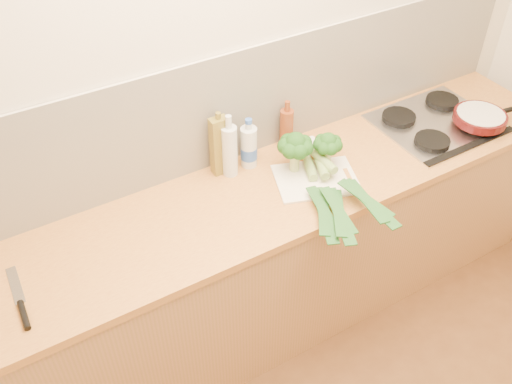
# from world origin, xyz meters

# --- Properties ---
(room_shell) EXTENTS (3.50, 3.50, 3.50)m
(room_shell) POSITION_xyz_m (0.00, 1.49, 1.17)
(room_shell) COLOR beige
(room_shell) RESTS_ON ground
(counter) EXTENTS (3.20, 0.62, 0.90)m
(counter) POSITION_xyz_m (0.00, 1.20, 0.45)
(counter) COLOR #A47044
(counter) RESTS_ON ground
(gas_hob) EXTENTS (0.58, 0.50, 0.04)m
(gas_hob) POSITION_xyz_m (1.02, 1.20, 0.91)
(gas_hob) COLOR silver
(gas_hob) RESTS_ON counter
(chopping_board) EXTENTS (0.43, 0.37, 0.01)m
(chopping_board) POSITION_xyz_m (0.24, 1.15, 0.91)
(chopping_board) COLOR white
(chopping_board) RESTS_ON counter
(broccoli_left) EXTENTS (0.16, 0.16, 0.20)m
(broccoli_left) POSITION_xyz_m (0.19, 1.25, 1.05)
(broccoli_left) COLOR #B1C171
(broccoli_left) RESTS_ON chopping_board
(broccoli_right) EXTENTS (0.13, 0.14, 0.17)m
(broccoli_right) POSITION_xyz_m (0.33, 1.21, 1.03)
(broccoli_right) COLOR #B1C171
(broccoli_right) RESTS_ON chopping_board
(leek_front) EXTENTS (0.30, 0.61, 0.04)m
(leek_front) POSITION_xyz_m (0.20, 1.12, 0.93)
(leek_front) COLOR white
(leek_front) RESTS_ON chopping_board
(leek_mid) EXTENTS (0.31, 0.67, 0.04)m
(leek_mid) POSITION_xyz_m (0.25, 1.11, 0.95)
(leek_mid) COLOR white
(leek_mid) RESTS_ON chopping_board
(leek_back) EXTENTS (0.10, 0.69, 0.04)m
(leek_back) POSITION_xyz_m (0.29, 1.10, 0.97)
(leek_back) COLOR white
(leek_back) RESTS_ON chopping_board
(chefs_knife) EXTENTS (0.04, 0.33, 0.02)m
(chefs_knife) POSITION_xyz_m (-1.08, 1.10, 0.91)
(chefs_knife) COLOR silver
(chefs_knife) RESTS_ON counter
(skillet) EXTENTS (0.38, 0.26, 0.05)m
(skillet) POSITION_xyz_m (1.18, 1.08, 0.96)
(skillet) COLOR #430B0B
(skillet) RESTS_ON gas_hob
(oil_tin) EXTENTS (0.08, 0.05, 0.32)m
(oil_tin) POSITION_xyz_m (-0.10, 1.42, 1.05)
(oil_tin) COLOR olive
(oil_tin) RESTS_ON counter
(glass_bottle) EXTENTS (0.07, 0.07, 0.31)m
(glass_bottle) POSITION_xyz_m (-0.07, 1.39, 1.03)
(glass_bottle) COLOR silver
(glass_bottle) RESTS_ON counter
(amber_bottle) EXTENTS (0.06, 0.06, 0.25)m
(amber_bottle) POSITION_xyz_m (0.26, 1.44, 1.00)
(amber_bottle) COLOR brown
(amber_bottle) RESTS_ON counter
(water_bottle) EXTENTS (0.08, 0.08, 0.23)m
(water_bottle) POSITION_xyz_m (0.03, 1.40, 1.00)
(water_bottle) COLOR silver
(water_bottle) RESTS_ON counter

